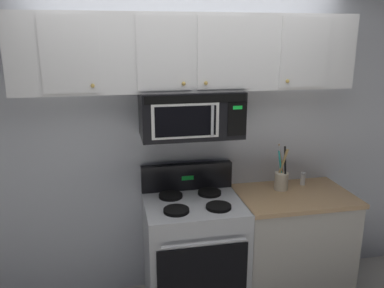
% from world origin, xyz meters
% --- Properties ---
extents(back_wall, '(5.20, 0.10, 2.70)m').
position_xyz_m(back_wall, '(0.00, 0.79, 1.35)').
color(back_wall, silver).
rests_on(back_wall, ground_plane).
extents(stove_range, '(0.76, 0.69, 1.12)m').
position_xyz_m(stove_range, '(0.00, 0.42, 0.47)').
color(stove_range, '#B7BABF').
rests_on(stove_range, ground_plane).
extents(over_range_microwave, '(0.76, 0.43, 0.35)m').
position_xyz_m(over_range_microwave, '(-0.00, 0.54, 1.58)').
color(over_range_microwave, black).
extents(upper_cabinets, '(2.50, 0.36, 0.55)m').
position_xyz_m(upper_cabinets, '(-0.00, 0.57, 2.02)').
color(upper_cabinets, silver).
extents(counter_segment, '(0.93, 0.65, 0.90)m').
position_xyz_m(counter_segment, '(0.84, 0.43, 0.45)').
color(counter_segment, '#BCB7AD').
rests_on(counter_segment, ground_plane).
extents(utensil_crock_cream, '(0.11, 0.11, 0.39)m').
position_xyz_m(utensil_crock_cream, '(0.77, 0.54, 1.00)').
color(utensil_crock_cream, beige).
rests_on(utensil_crock_cream, counter_segment).
extents(salt_shaker, '(0.04, 0.04, 0.11)m').
position_xyz_m(salt_shaker, '(1.00, 0.60, 0.96)').
color(salt_shaker, white).
rests_on(salt_shaker, counter_segment).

